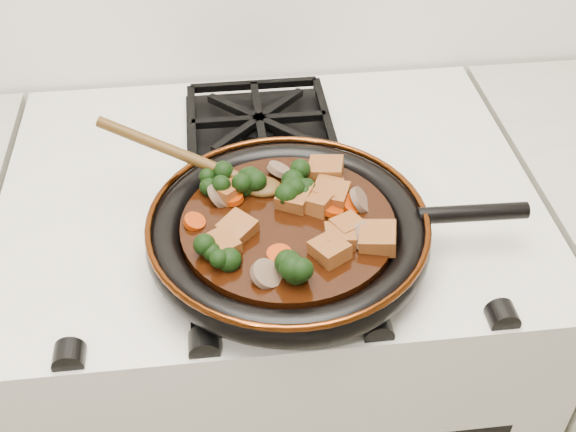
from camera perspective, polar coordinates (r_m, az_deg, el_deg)
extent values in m
cube|color=beige|center=(1.37, -1.23, -12.47)|extent=(0.76, 0.60, 0.90)
cylinder|color=black|center=(0.91, 0.00, -1.75)|extent=(0.33, 0.33, 0.01)
torus|color=black|center=(0.90, 0.00, -1.33)|extent=(0.35, 0.35, 0.04)
torus|color=#4E220B|center=(0.89, 0.00, -0.34)|extent=(0.35, 0.35, 0.01)
cylinder|color=black|center=(0.94, 14.39, 0.23)|extent=(0.14, 0.03, 0.02)
cylinder|color=black|center=(0.90, 0.00, -1.00)|extent=(0.27, 0.27, 0.02)
cube|color=brown|center=(0.91, 2.29, 1.19)|extent=(0.06, 0.06, 0.03)
cube|color=brown|center=(0.93, -4.94, 2.00)|extent=(0.05, 0.05, 0.02)
cube|color=brown|center=(0.86, 4.12, -1.66)|extent=(0.04, 0.04, 0.02)
cube|color=brown|center=(0.85, -5.38, -2.40)|extent=(0.05, 0.05, 0.02)
cube|color=brown|center=(0.91, 0.54, 1.46)|extent=(0.06, 0.06, 0.03)
cube|color=brown|center=(0.93, 3.12, 1.97)|extent=(0.05, 0.05, 0.02)
cube|color=brown|center=(0.96, 3.02, 3.60)|extent=(0.06, 0.05, 0.03)
cube|color=brown|center=(0.87, -4.02, -1.01)|extent=(0.05, 0.06, 0.03)
cube|color=brown|center=(0.86, 7.11, -1.76)|extent=(0.05, 0.05, 0.03)
cube|color=brown|center=(0.85, 3.30, -2.75)|extent=(0.05, 0.05, 0.03)
cube|color=brown|center=(0.88, 4.72, -0.89)|extent=(0.05, 0.05, 0.02)
cube|color=brown|center=(0.92, 3.55, 1.66)|extent=(0.05, 0.05, 0.03)
cylinder|color=#A22A04|center=(0.91, 5.15, 0.96)|extent=(0.03, 0.03, 0.02)
cylinder|color=#A22A04|center=(0.89, -7.40, -0.45)|extent=(0.03, 0.03, 0.02)
cylinder|color=#A22A04|center=(0.92, -4.36, 1.38)|extent=(0.03, 0.03, 0.01)
cylinder|color=#A22A04|center=(0.85, -5.26, -3.00)|extent=(0.03, 0.03, 0.01)
cylinder|color=#A22A04|center=(0.91, 3.44, 0.56)|extent=(0.03, 0.03, 0.02)
cylinder|color=#A22A04|center=(0.84, -0.69, -3.07)|extent=(0.03, 0.03, 0.01)
cylinder|color=brown|center=(0.96, -0.68, 3.67)|extent=(0.04, 0.04, 0.02)
cylinder|color=brown|center=(0.92, -5.47, 1.59)|extent=(0.03, 0.04, 0.03)
cylinder|color=brown|center=(0.82, -1.73, -4.62)|extent=(0.05, 0.05, 0.03)
cylinder|color=brown|center=(0.87, 6.09, -1.71)|extent=(0.04, 0.04, 0.03)
cylinder|color=brown|center=(0.92, 5.75, 1.24)|extent=(0.03, 0.04, 0.03)
ellipsoid|color=#4A2F10|center=(0.94, -2.14, 2.36)|extent=(0.07, 0.06, 0.02)
cylinder|color=#4A2F10|center=(0.95, -8.56, 4.89)|extent=(0.02, 0.02, 0.23)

